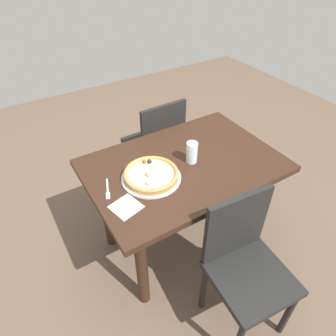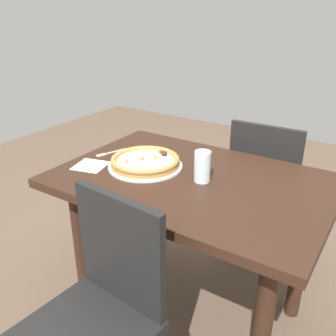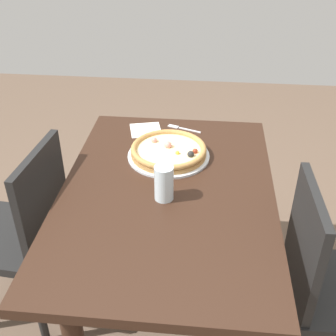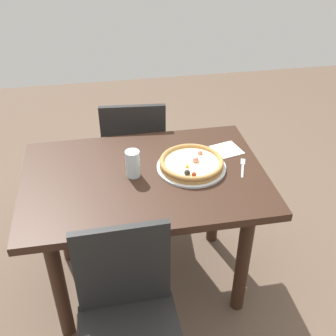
# 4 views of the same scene
# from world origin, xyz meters

# --- Properties ---
(ground_plane) EXTENTS (6.00, 6.00, 0.00)m
(ground_plane) POSITION_xyz_m (0.00, 0.00, 0.00)
(ground_plane) COLOR brown
(dining_table) EXTENTS (1.18, 0.80, 0.75)m
(dining_table) POSITION_xyz_m (0.00, 0.00, 0.63)
(dining_table) COLOR #331E14
(dining_table) RESTS_ON ground
(chair_near) EXTENTS (0.41, 0.41, 0.88)m
(chair_near) POSITION_xyz_m (-0.15, -0.61, 0.49)
(chair_near) COLOR black
(chair_near) RESTS_ON ground
(chair_far) EXTENTS (0.43, 0.43, 0.88)m
(chair_far) POSITION_xyz_m (0.01, 0.61, 0.49)
(chair_far) COLOR black
(chair_far) RESTS_ON ground
(plate) EXTENTS (0.34, 0.34, 0.01)m
(plate) POSITION_xyz_m (0.24, 0.02, 0.76)
(plate) COLOR silver
(plate) RESTS_ON dining_table
(pizza) EXTENTS (0.32, 0.32, 0.05)m
(pizza) POSITION_xyz_m (0.24, 0.02, 0.78)
(pizza) COLOR #B78447
(pizza) RESTS_ON plate
(fork) EXTENTS (0.07, 0.16, 0.00)m
(fork) POSITION_xyz_m (0.49, -0.02, 0.76)
(fork) COLOR silver
(fork) RESTS_ON dining_table
(drinking_glass) EXTENTS (0.07, 0.07, 0.14)m
(drinking_glass) POSITION_xyz_m (-0.05, 0.01, 0.82)
(drinking_glass) COLOR silver
(drinking_glass) RESTS_ON dining_table
(napkin) EXTENTS (0.17, 0.17, 0.00)m
(napkin) POSITION_xyz_m (0.46, 0.15, 0.75)
(napkin) COLOR white
(napkin) RESTS_ON dining_table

